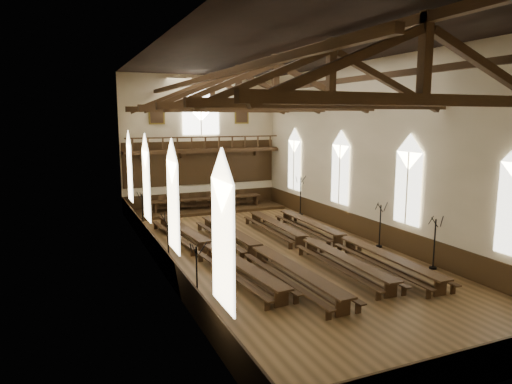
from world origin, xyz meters
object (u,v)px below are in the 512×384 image
candelabrum_right_far (300,203)px  refectory_row_b (257,250)px  candelabrum_left_near (197,286)px  candelabrum_right_mid (380,234)px  refectory_row_a (208,247)px  candelabrum_right_near (434,253)px  high_table (207,199)px  refectory_row_c (306,241)px  refectory_row_d (344,240)px  candelabrum_left_mid (168,250)px  candelabrum_left_far (143,220)px  dais (207,210)px

candelabrum_right_far → refectory_row_b: bearing=-129.7°
candelabrum_left_near → candelabrum_right_mid: bearing=17.7°
refectory_row_b → candelabrum_left_near: 5.74m
candelabrum_right_mid → candelabrum_right_far: 8.80m
refectory_row_a → candelabrum_right_near: size_ratio=5.87×
high_table → candelabrum_right_mid: 14.03m
candelabrum_right_mid → refectory_row_c: bearing=166.5°
candelabrum_right_near → refectory_row_d: bearing=115.2°
refectory_row_d → high_table: size_ratio=1.71×
refectory_row_c → candelabrum_left_mid: (-7.14, 0.30, 0.25)m
refectory_row_c → candelabrum_left_mid: bearing=177.6°
high_table → candelabrum_right_mid: bearing=-66.3°
refectory_row_a → high_table: (3.37, 10.93, 0.32)m
candelabrum_right_near → candelabrum_right_mid: bearing=90.0°
refectory_row_a → candelabrum_left_mid: size_ratio=5.65×
candelabrum_left_near → candelabrum_right_near: bearing=-1.7°
refectory_row_a → refectory_row_c: (5.05, -0.97, -0.01)m
refectory_row_b → refectory_row_a: bearing=144.0°
high_table → candelabrum_left_far: (-5.46, -4.57, -0.11)m
dais → candelabrum_right_mid: size_ratio=4.69×
candelabrum_right_near → candelabrum_right_far: candelabrum_right_far is taller
refectory_row_c → candelabrum_left_near: (-7.14, -4.49, 0.19)m
refectory_row_d → candelabrum_left_mid: bearing=174.5°
refectory_row_b → refectory_row_c: refectory_row_b is taller
refectory_row_d → candelabrum_right_near: (1.99, -4.24, 0.21)m
high_table → candelabrum_left_mid: 12.82m
refectory_row_b → candelabrum_right_mid: (6.95, -0.42, 0.18)m
refectory_row_c → refectory_row_d: (1.96, -0.58, 0.01)m
refectory_row_c → refectory_row_a: bearing=169.1°
candelabrum_left_mid → refectory_row_a: bearing=17.6°
refectory_row_b → candelabrum_left_mid: size_ratio=5.68×
candelabrum_left_near → candelabrum_right_mid: candelabrum_right_mid is taller
refectory_row_b → refectory_row_d: 4.95m
candelabrum_left_near → candelabrum_left_far: candelabrum_left_far is taller
candelabrum_left_near → candelabrum_right_far: 16.60m
candelabrum_left_mid → candelabrum_right_near: size_ratio=1.04×
refectory_row_d → high_table: (-3.64, 12.48, 0.32)m
candelabrum_left_mid → refectory_row_b: bearing=-11.3°
dais → candelabrum_right_far: candelabrum_right_far is taller
refectory_row_a → high_table: 11.45m
refectory_row_c → high_table: 12.03m
refectory_row_a → refectory_row_b: (2.06, -1.50, 0.01)m
high_table → candelabrum_right_far: 6.94m
candelabrum_right_far → refectory_row_a: bearing=-142.6°
candelabrum_right_near → candelabrum_left_near: bearing=178.3°
candelabrum_right_mid → high_table: bearing=113.7°
candelabrum_left_far → refectory_row_a: bearing=-71.8°
dais → candelabrum_right_near: bearing=-71.4°
refectory_row_d → high_table: bearing=106.3°
refectory_row_a → candelabrum_right_mid: size_ratio=5.97×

